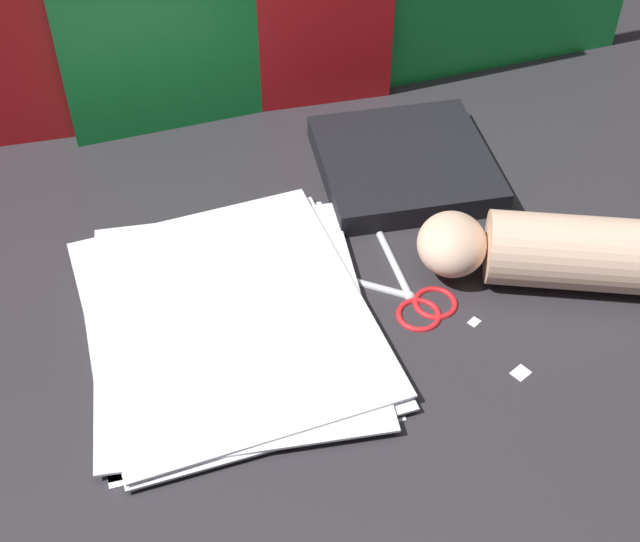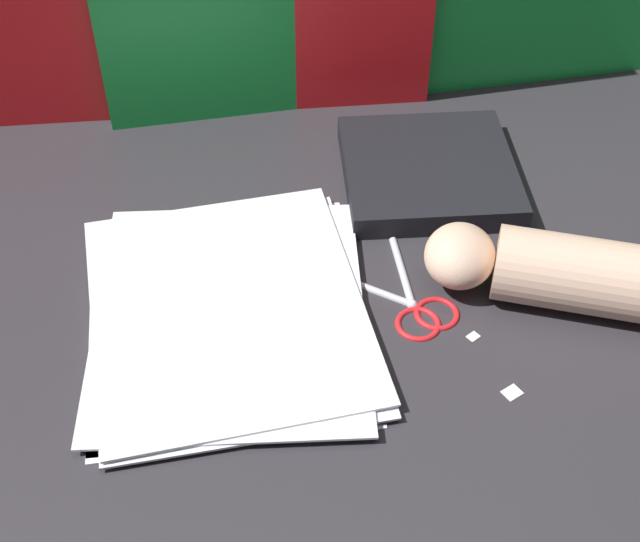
% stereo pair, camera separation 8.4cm
% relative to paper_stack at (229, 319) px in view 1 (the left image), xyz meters
% --- Properties ---
extents(ground_plane, '(6.00, 6.00, 0.00)m').
position_rel_paper_stack_xyz_m(ground_plane, '(0.07, -0.01, -0.01)').
color(ground_plane, '#2D2B30').
extents(paper_stack, '(0.32, 0.37, 0.02)m').
position_rel_paper_stack_xyz_m(paper_stack, '(0.00, 0.00, 0.00)').
color(paper_stack, white).
rests_on(paper_stack, ground_plane).
extents(book_closed, '(0.23, 0.23, 0.03)m').
position_rel_paper_stack_xyz_m(book_closed, '(0.27, 0.20, 0.01)').
color(book_closed, black).
rests_on(book_closed, ground_plane).
extents(scissors, '(0.15, 0.16, 0.01)m').
position_rel_paper_stack_xyz_m(scissors, '(0.20, -0.02, -0.00)').
color(scissors, silver).
rests_on(scissors, ground_plane).
extents(hand_forearm, '(0.28, 0.18, 0.08)m').
position_rel_paper_stack_xyz_m(hand_forearm, '(0.36, -0.02, 0.03)').
color(hand_forearm, beige).
rests_on(hand_forearm, ground_plane).
extents(paper_scrap_near, '(0.02, 0.02, 0.00)m').
position_rel_paper_stack_xyz_m(paper_scrap_near, '(0.28, -0.15, -0.01)').
color(paper_scrap_near, white).
rests_on(paper_scrap_near, ground_plane).
extents(paper_scrap_mid, '(0.02, 0.02, 0.00)m').
position_rel_paper_stack_xyz_m(paper_scrap_mid, '(0.26, -0.07, -0.01)').
color(paper_scrap_mid, white).
rests_on(paper_scrap_mid, ground_plane).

